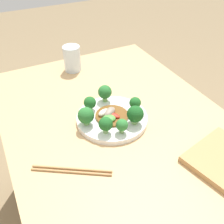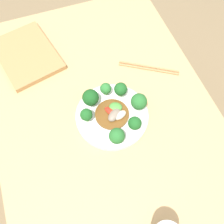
# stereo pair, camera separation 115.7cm
# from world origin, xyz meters

# --- Properties ---
(table) EXTENTS (1.13, 0.78, 0.74)m
(table) POSITION_xyz_m (0.00, 0.00, 0.37)
(table) COLOR tan
(table) RESTS_ON ground_plane
(plate) EXTENTS (0.25, 0.25, 0.02)m
(plate) POSITION_xyz_m (-0.03, -0.02, 0.75)
(plate) COLOR white
(plate) RESTS_ON table
(broccoli_southeast) EXTENTS (0.05, 0.05, 0.06)m
(broccoli_southeast) POSITION_xyz_m (0.03, -0.07, 0.79)
(broccoli_southeast) COLOR #89B76B
(broccoli_southeast) RESTS_ON plate
(broccoli_north) EXTENTS (0.04, 0.04, 0.06)m
(broccoli_north) POSITION_xyz_m (-0.02, 0.07, 0.79)
(broccoli_north) COLOR #70A356
(broccoli_north) RESTS_ON plate
(broccoli_southwest) EXTENTS (0.05, 0.05, 0.05)m
(broccoli_southwest) POSITION_xyz_m (-0.10, -0.07, 0.79)
(broccoli_southwest) COLOR #70A356
(broccoli_southwest) RESTS_ON plate
(broccoli_south) EXTENTS (0.06, 0.06, 0.07)m
(broccoli_south) POSITION_xyz_m (-0.04, -0.12, 0.80)
(broccoli_south) COLOR #70A356
(broccoli_south) RESTS_ON plate
(broccoli_east) EXTENTS (0.04, 0.04, 0.05)m
(broccoli_east) POSITION_xyz_m (0.06, -0.03, 0.79)
(broccoli_east) COLOR #7AAD5B
(broccoli_east) RESTS_ON plate
(broccoli_northeast) EXTENTS (0.06, 0.06, 0.07)m
(broccoli_northeast) POSITION_xyz_m (0.03, 0.04, 0.80)
(broccoli_northeast) COLOR #89B76B
(broccoli_northeast) RESTS_ON plate
(broccoli_west) EXTENTS (0.05, 0.05, 0.07)m
(broccoli_west) POSITION_xyz_m (-0.13, -0.00, 0.80)
(broccoli_west) COLOR #7AAD5B
(broccoli_west) RESTS_ON plate
(stirfry_center) EXTENTS (0.12, 0.12, 0.03)m
(stirfry_center) POSITION_xyz_m (-0.04, -0.02, 0.77)
(stirfry_center) COLOR brown
(stirfry_center) RESTS_ON plate
(drinking_glass) EXTENTS (0.08, 0.08, 0.12)m
(drinking_glass) POSITION_xyz_m (-0.45, -0.02, 0.80)
(drinking_glass) COLOR silver
(drinking_glass) RESTS_ON table
(chopsticks) EXTENTS (0.14, 0.21, 0.01)m
(chopsticks) POSITION_xyz_m (0.12, -0.23, 0.74)
(chopsticks) COLOR #AD7F4C
(chopsticks) RESTS_ON table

